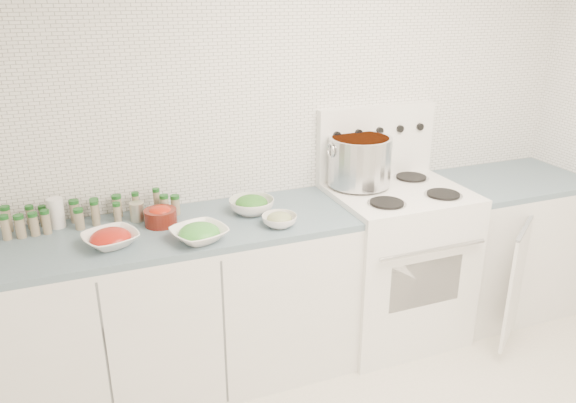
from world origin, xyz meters
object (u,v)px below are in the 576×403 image
object	(u,v)px
stove	(393,258)
bowl_snowpea	(199,233)
stock_pot	(360,159)
bowl_tomato	(111,238)

from	to	relation	value
stove	bowl_snowpea	size ratio (longest dim) A/B	4.30
stove	bowl_snowpea	xyz separation A→B (m)	(-1.20, -0.19, 0.44)
bowl_snowpea	stove	bearing A→B (deg)	8.78
stock_pot	bowl_snowpea	xyz separation A→B (m)	(-1.02, -0.33, -0.16)
stove	bowl_tomato	distance (m)	1.65
stove	bowl_tomato	size ratio (longest dim) A/B	4.45
stove	stock_pot	world-z (taller)	stove
bowl_tomato	bowl_snowpea	size ratio (longest dim) A/B	0.97
stock_pot	stove	bearing A→B (deg)	-38.50
bowl_snowpea	bowl_tomato	bearing A→B (deg)	166.26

